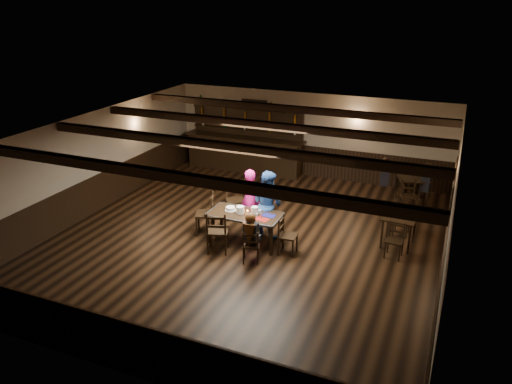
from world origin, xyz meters
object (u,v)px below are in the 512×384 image
at_px(chair_near_right, 251,244).
at_px(cake, 230,209).
at_px(dining_table, 245,216).
at_px(man_blue, 268,203).
at_px(chair_near_left, 217,229).
at_px(bar_counter, 245,149).
at_px(woman_pink, 250,199).

bearing_deg(chair_near_right, cake, 135.52).
height_order(dining_table, man_blue, man_blue).
bearing_deg(chair_near_left, cake, 91.62).
bearing_deg(bar_counter, cake, -70.00).
relative_size(chair_near_left, woman_pink, 0.64).
xyz_separation_m(chair_near_right, woman_pink, (-0.71, 1.60, 0.34)).
bearing_deg(dining_table, chair_near_left, -117.10).
distance_m(dining_table, cake, 0.41).
relative_size(chair_near_left, cake, 3.68).
height_order(chair_near_left, woman_pink, woman_pink).
xyz_separation_m(dining_table, bar_counter, (-2.16, 4.91, 0.04)).
relative_size(dining_table, chair_near_left, 1.69).
xyz_separation_m(cake, bar_counter, (-1.77, 4.86, -0.07)).
relative_size(chair_near_left, man_blue, 0.61).
bearing_deg(cake, man_blue, 36.71).
height_order(chair_near_left, chair_near_right, chair_near_left).
distance_m(dining_table, woman_pink, 0.78).
distance_m(chair_near_left, cake, 0.79).
xyz_separation_m(dining_table, chair_near_left, (-0.37, -0.73, -0.08)).
bearing_deg(woman_pink, cake, 62.02).
bearing_deg(chair_near_right, man_blue, 96.94).
xyz_separation_m(woman_pink, cake, (-0.20, -0.70, -0.00)).
relative_size(chair_near_right, man_blue, 0.47).
height_order(dining_table, chair_near_left, chair_near_left).
relative_size(man_blue, cake, 6.00).
bearing_deg(chair_near_right, chair_near_left, 172.17).
relative_size(chair_near_right, cake, 2.82).
bearing_deg(chair_near_left, chair_near_right, -7.83).
distance_m(chair_near_left, man_blue, 1.52).
relative_size(dining_table, woman_pink, 1.09).
xyz_separation_m(woman_pink, bar_counter, (-1.97, 4.16, -0.07)).
xyz_separation_m(chair_near_right, bar_counter, (-2.68, 5.76, 0.27)).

